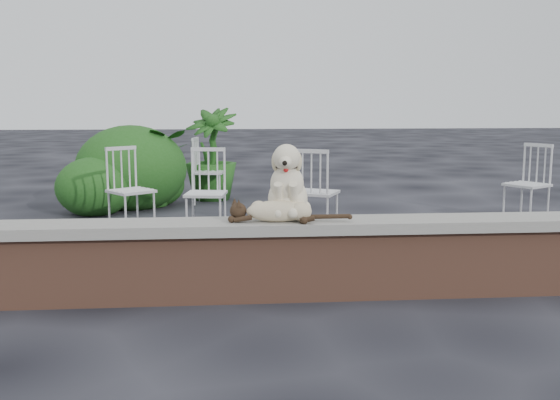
{
  "coord_description": "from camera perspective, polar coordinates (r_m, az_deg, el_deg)",
  "views": [
    {
      "loc": [
        -0.73,
        -4.47,
        1.43
      ],
      "look_at": [
        -0.34,
        0.2,
        0.7
      ],
      "focal_mm": 40.18,
      "sensor_mm": 36.0,
      "label": 1
    }
  ],
  "objects": [
    {
      "name": "potted_plant_a",
      "position": [
        8.88,
        -11.45,
        2.92
      ],
      "size": [
        1.16,
        1.07,
        1.08
      ],
      "primitive_type": "imported",
      "rotation": [
        0.0,
        0.0,
        0.27
      ],
      "color": "#1C4B15",
      "rests_on": "ground"
    },
    {
      "name": "chair_e",
      "position": [
        8.97,
        -6.48,
        2.66
      ],
      "size": [
        0.64,
        0.64,
        0.94
      ],
      "primitive_type": null,
      "rotation": [
        0.0,
        0.0,
        1.42
      ],
      "color": "silver",
      "rests_on": "ground"
    },
    {
      "name": "capstone",
      "position": [
        4.62,
        4.38,
        -2.29
      ],
      "size": [
        6.2,
        0.4,
        0.08
      ],
      "primitive_type": "cube",
      "color": "slate",
      "rests_on": "brick_wall"
    },
    {
      "name": "chair_c",
      "position": [
        6.89,
        3.36,
        0.83
      ],
      "size": [
        0.75,
        0.75,
        0.94
      ],
      "primitive_type": null,
      "rotation": [
        0.0,
        0.0,
        2.68
      ],
      "color": "silver",
      "rests_on": "ground"
    },
    {
      "name": "potted_plant_b",
      "position": [
        9.34,
        -6.28,
        4.19
      ],
      "size": [
        1.01,
        1.01,
        1.36
      ],
      "primitive_type": "imported",
      "rotation": [
        0.0,
        0.0,
        -0.44
      ],
      "color": "#1C4B15",
      "rests_on": "ground"
    },
    {
      "name": "chair_b",
      "position": [
        6.83,
        -6.76,
        0.72
      ],
      "size": [
        0.63,
        0.63,
        0.94
      ],
      "primitive_type": null,
      "rotation": [
        0.0,
        0.0,
        -0.14
      ],
      "color": "silver",
      "rests_on": "ground"
    },
    {
      "name": "chair_d",
      "position": [
        8.11,
        21.57,
        1.43
      ],
      "size": [
        0.77,
        0.77,
        0.94
      ],
      "primitive_type": null,
      "rotation": [
        0.0,
        0.0,
        -1.04
      ],
      "color": "silver",
      "rests_on": "ground"
    },
    {
      "name": "ground",
      "position": [
        4.75,
        4.3,
        -8.69
      ],
      "size": [
        60.0,
        60.0,
        0.0
      ],
      "primitive_type": "plane",
      "color": "black",
      "rests_on": "ground"
    },
    {
      "name": "dog",
      "position": [
        4.63,
        0.72,
        1.83
      ],
      "size": [
        0.45,
        0.55,
        0.57
      ],
      "primitive_type": null,
      "rotation": [
        0.0,
        0.0,
        -0.18
      ],
      "color": "beige",
      "rests_on": "capstone"
    },
    {
      "name": "brick_wall",
      "position": [
        4.68,
        4.34,
        -5.77
      ],
      "size": [
        6.0,
        0.3,
        0.5
      ],
      "primitive_type": "cube",
      "color": "brown",
      "rests_on": "ground"
    },
    {
      "name": "shrubbery",
      "position": [
        8.76,
        -13.74,
        2.32
      ],
      "size": [
        1.65,
        1.63,
        1.19
      ],
      "color": "#1C4B15",
      "rests_on": "ground"
    },
    {
      "name": "chair_a",
      "position": [
        7.2,
        -13.41,
        0.95
      ],
      "size": [
        0.79,
        0.79,
        0.94
      ],
      "primitive_type": null,
      "rotation": [
        0.0,
        0.0,
        0.68
      ],
      "color": "silver",
      "rests_on": "ground"
    },
    {
      "name": "cat",
      "position": [
        4.5,
        -0.12,
        -0.88
      ],
      "size": [
        1.07,
        0.43,
        0.18
      ],
      "primitive_type": null,
      "rotation": [
        0.0,
        0.0,
        -0.18
      ],
      "color": "tan",
      "rests_on": "capstone"
    }
  ]
}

